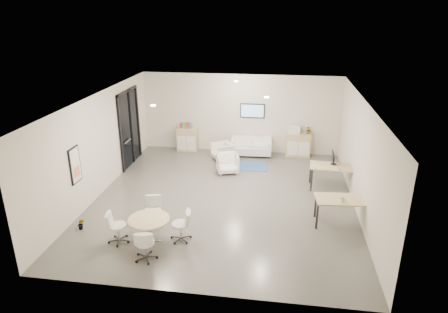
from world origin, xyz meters
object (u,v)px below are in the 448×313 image
loveseat (251,147)px  round_table (149,222)px  armchair_right (228,162)px  desk_front (344,201)px  desk_rear (334,168)px  sideboard_left (188,139)px  sideboard_right (298,145)px  armchair_left (222,150)px

loveseat → round_table: bearing=-109.8°
armchair_right → desk_front: (3.65, -3.23, 0.33)m
desk_rear → desk_front: bearing=-86.0°
loveseat → desk_rear: 4.07m
armchair_right → round_table: (-1.36, -4.80, 0.17)m
sideboard_left → round_table: bearing=-84.9°
sideboard_right → desk_front: (1.07, -5.34, 0.23)m
desk_front → sideboard_left: bearing=131.8°
desk_rear → round_table: desk_rear is taller
sideboard_left → loveseat: (2.69, -0.16, -0.15)m
armchair_right → desk_rear: size_ratio=0.49×
loveseat → desk_rear: bearing=-46.4°
round_table → armchair_right: bearing=74.2°
sideboard_right → armchair_left: bearing=-164.1°
sideboard_right → desk_rear: size_ratio=0.61×
sideboard_left → loveseat: 2.70m
sideboard_left → desk_rear: size_ratio=0.62×
armchair_left → sideboard_left: bearing=-150.9°
sideboard_left → round_table: 6.94m
sideboard_right → round_table: sideboard_right is taller
armchair_right → loveseat: bearing=53.5°
armchair_left → sideboard_right: bearing=72.9°
sideboard_right → loveseat: (-1.87, -0.15, -0.15)m
sideboard_right → sideboard_left: bearing=179.9°
sideboard_left → loveseat: bearing=-3.4°
sideboard_right → armchair_left: size_ratio=1.29×
sideboard_right → round_table: size_ratio=0.90×
loveseat → desk_front: desk_front is taller
armchair_left → desk_rear: 4.55m
armchair_right → desk_rear: bearing=-29.7°
loveseat → round_table: (-2.06, -6.75, 0.23)m
sideboard_right → desk_rear: 3.14m
armchair_left → desk_front: size_ratio=0.47×
sideboard_left → round_table: (0.62, -6.92, 0.08)m
loveseat → armchair_right: bearing=-112.6°
sideboard_right → armchair_left: 3.08m
sideboard_left → sideboard_right: size_ratio=1.01×
sideboard_left → sideboard_right: bearing=-0.1°
sideboard_left → round_table: sideboard_left is taller
armchair_right → desk_rear: (3.64, -0.84, 0.33)m
armchair_left → desk_front: desk_front is taller
sideboard_right → armchair_left: (-2.96, -0.84, -0.11)m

